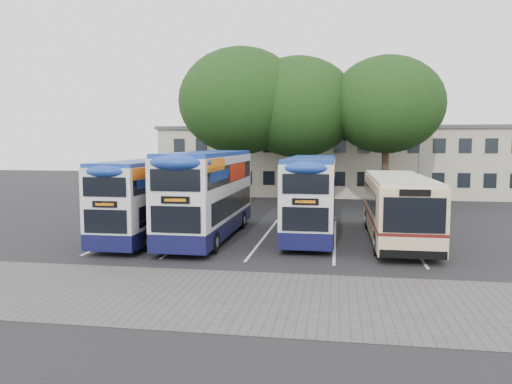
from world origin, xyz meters
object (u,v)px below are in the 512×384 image
Objects in this scene: tree_mid at (298,107)px; bus_dd_mid at (209,191)px; bus_dd_right at (311,193)px; tree_left at (241,101)px; bus_single at (397,204)px; lamp_post at (420,138)px; tree_right at (387,105)px; bus_dd_left at (148,195)px.

tree_mid is 1.09× the size of bus_dd_mid.
tree_mid is 1.16× the size of bus_dd_right.
bus_dd_right is (5.93, -12.06, -5.63)m from tree_left.
bus_single is (5.90, -13.12, -5.61)m from tree_mid.
lamp_post is 0.81× the size of tree_mid.
tree_right reaches higher than bus_dd_mid.
bus_dd_left is at bearing -113.51° from tree_mid.
tree_mid is 15.22m from bus_dd_mid.
tree_left is 14.46m from bus_dd_mid.
tree_left is at bearing -170.11° from lamp_post.
bus_dd_mid reaches higher than bus_dd_left.
tree_left is at bearing -171.35° from tree_mid.
tree_mid is 1.20× the size of bus_dd_left.
bus_dd_right is at bearing 12.08° from bus_dd_left.
bus_dd_left is 3.04m from bus_dd_mid.
bus_dd_right is (1.73, -12.70, -5.17)m from tree_mid.
tree_right is 19.49m from bus_dd_left.
tree_mid reaches higher than bus_dd_mid.
tree_left is 4.28m from tree_mid.
bus_single is (4.17, -0.42, -0.43)m from bus_dd_right.
bus_dd_left is 0.91× the size of bus_dd_mid.
lamp_post is at bearing 77.54° from bus_single.
bus_dd_mid is (3.00, 0.42, 0.23)m from bus_dd_left.
bus_dd_mid is (-3.27, -13.99, -5.02)m from tree_mid.
lamp_post reaches higher than bus_dd_mid.
lamp_post is at bearing 51.57° from bus_dd_mid.
tree_right is at bearing 0.10° from tree_left.
tree_right is at bearing -5.53° from tree_mid.
tree_right is at bearing 87.59° from bus_single.
bus_dd_right is at bearing -82.26° from tree_mid.
lamp_post is at bearing 10.46° from tree_mid.
bus_single is (10.11, -12.48, -6.06)m from tree_left.
tree_right reaches higher than bus_dd_left.
lamp_post is at bearing 46.20° from bus_dd_left.
bus_dd_right is (-4.70, -12.08, -5.24)m from tree_right.
bus_dd_left is (-2.06, -13.77, -5.71)m from tree_left.
bus_dd_right is at bearing 174.24° from bus_single.
bus_dd_left is at bearing -167.92° from bus_dd_right.
tree_mid reaches higher than bus_dd_left.
bus_dd_right is (-7.45, -14.40, -2.88)m from lamp_post.
tree_mid reaches higher than bus_single.
bus_dd_right is at bearing -117.35° from lamp_post.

